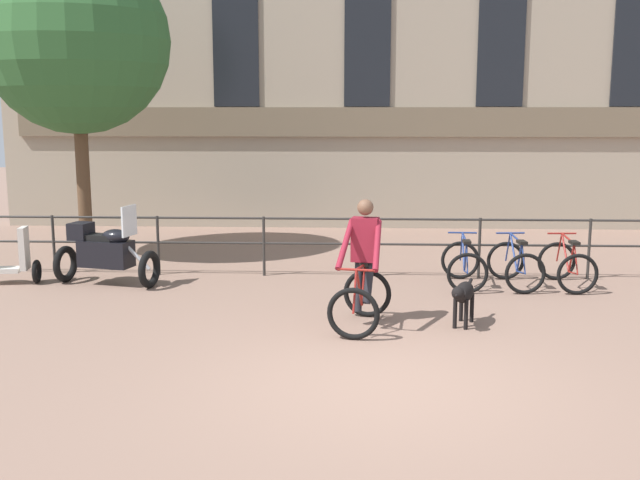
% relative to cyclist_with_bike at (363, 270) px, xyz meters
% --- Properties ---
extents(ground_plane, '(60.00, 60.00, 0.00)m').
position_rel_cyclist_with_bike_xyz_m(ground_plane, '(0.18, -2.19, -0.76)').
color(ground_plane, '#846656').
extents(canal_railing, '(15.05, 0.05, 1.05)m').
position_rel_cyclist_with_bike_xyz_m(canal_railing, '(0.18, 3.01, -0.05)').
color(canal_railing, '#2D2B28').
rests_on(canal_railing, ground_plane).
extents(building_facade, '(18.00, 0.72, 11.00)m').
position_rel_cyclist_with_bike_xyz_m(building_facade, '(0.18, 8.80, 4.71)').
color(building_facade, gray).
rests_on(building_facade, ground_plane).
extents(cyclist_with_bike, '(0.88, 1.27, 1.70)m').
position_rel_cyclist_with_bike_xyz_m(cyclist_with_bike, '(0.00, 0.00, 0.00)').
color(cyclist_with_bike, black).
rests_on(cyclist_with_bike, ground_plane).
extents(dog, '(0.43, 0.94, 0.62)m').
position_rel_cyclist_with_bike_xyz_m(dog, '(1.35, 0.00, -0.32)').
color(dog, black).
rests_on(dog, ground_plane).
extents(parked_motorcycle, '(1.80, 1.00, 1.35)m').
position_rel_cyclist_with_bike_xyz_m(parked_motorcycle, '(-4.24, 2.19, -0.20)').
color(parked_motorcycle, black).
rests_on(parked_motorcycle, ground_plane).
extents(parked_bicycle_near_lamp, '(0.69, 1.13, 0.86)m').
position_rel_cyclist_with_bike_xyz_m(parked_bicycle_near_lamp, '(1.70, 2.36, -0.41)').
color(parked_bicycle_near_lamp, black).
rests_on(parked_bicycle_near_lamp, ground_plane).
extents(parked_bicycle_mid_left, '(0.76, 1.17, 0.86)m').
position_rel_cyclist_with_bike_xyz_m(parked_bicycle_mid_left, '(2.54, 2.36, -0.41)').
color(parked_bicycle_mid_left, black).
rests_on(parked_bicycle_mid_left, ground_plane).
extents(parked_bicycle_mid_right, '(0.71, 1.14, 0.86)m').
position_rel_cyclist_with_bike_xyz_m(parked_bicycle_mid_right, '(3.38, 2.36, -0.41)').
color(parked_bicycle_mid_right, black).
rests_on(parked_bicycle_mid_right, ground_plane).
extents(tree_canalside_left, '(3.54, 3.54, 5.96)m').
position_rel_cyclist_with_bike_xyz_m(tree_canalside_left, '(-5.40, 4.54, 3.41)').
color(tree_canalside_left, brown).
rests_on(tree_canalside_left, ground_plane).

